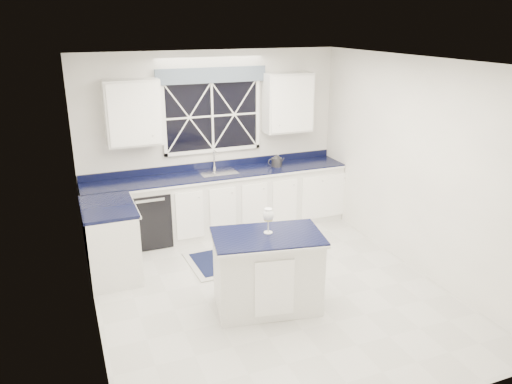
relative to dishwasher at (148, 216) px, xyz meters
name	(u,v)px	position (x,y,z in m)	size (l,w,h in m)	color
ground	(270,290)	(1.10, -1.95, -0.41)	(4.50, 4.50, 0.00)	#BABAB5
back_wall	(212,142)	(1.10, 0.30, 0.94)	(4.00, 0.10, 2.70)	white
base_cabinets	(202,210)	(0.77, -0.17, 0.04)	(3.99, 1.60, 0.90)	silver
countertop	(219,174)	(1.10, 0.00, 0.51)	(3.98, 0.64, 0.04)	black
dishwasher	(148,216)	(0.00, 0.00, 0.00)	(0.60, 0.58, 0.82)	black
window	(212,111)	(1.10, 0.25, 1.42)	(1.65, 0.09, 1.26)	black
upper_cabinets	(214,107)	(1.10, 0.13, 1.49)	(3.10, 0.34, 0.90)	silver
faucet	(215,159)	(1.10, 0.19, 0.69)	(0.05, 0.20, 0.30)	silver
island	(267,271)	(0.93, -2.26, 0.04)	(1.30, 0.92, 0.89)	silver
rug	(241,257)	(1.08, -1.01, -0.40)	(1.48, 0.94, 0.02)	#A4A4A0
kettle	(276,161)	(2.04, -0.01, 0.62)	(0.27, 0.17, 0.19)	#2E2E31
wine_glass	(268,216)	(0.96, -2.21, 0.68)	(0.12, 0.12, 0.28)	silver
soap_bottle	(278,159)	(2.12, 0.10, 0.61)	(0.07, 0.08, 0.16)	silver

